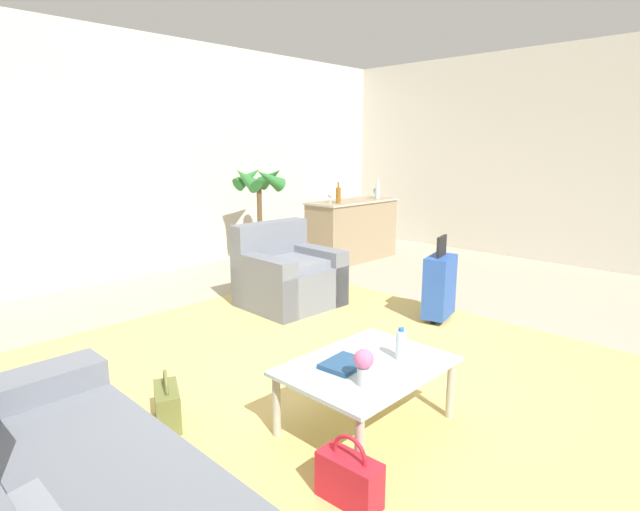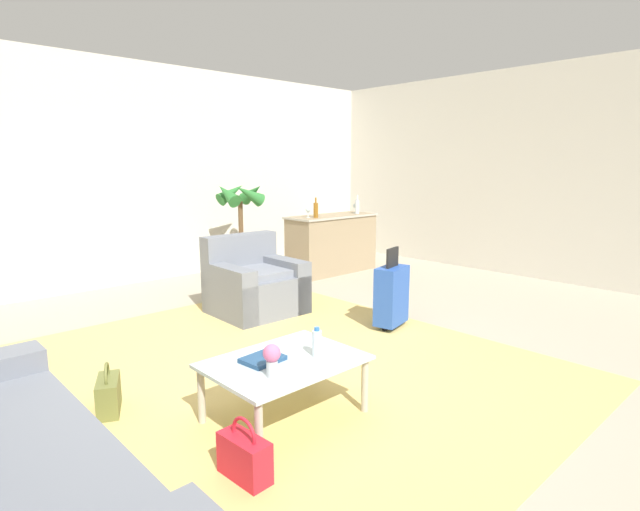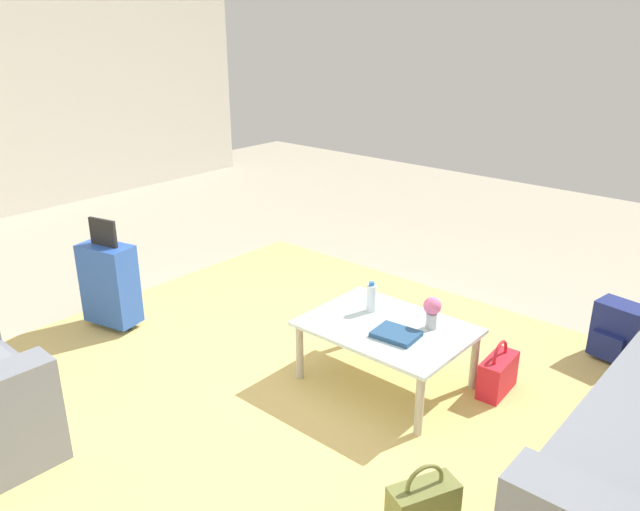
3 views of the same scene
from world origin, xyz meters
name	(u,v)px [view 2 (image 2 of 3)]	position (x,y,z in m)	size (l,w,h in m)	color
ground_plane	(284,377)	(0.00, 0.00, 0.00)	(12.00, 12.00, 0.00)	#A89E89
wall_back	(90,175)	(0.00, 4.06, 1.55)	(10.24, 0.12, 3.10)	beige
wall_right	(557,174)	(5.06, 0.00, 1.55)	(0.12, 8.00, 3.10)	beige
area_rug	(205,392)	(-0.60, 0.20, 0.00)	(5.20, 4.40, 0.01)	tan
armchair	(253,286)	(0.90, 1.67, 0.30)	(0.96, 0.89, 0.88)	slate
coffee_table	(285,367)	(-0.40, -0.50, 0.36)	(1.00, 0.73, 0.41)	silver
water_bottle	(317,343)	(-0.20, -0.60, 0.50)	(0.06, 0.06, 0.20)	silver
coffee_table_book	(263,359)	(-0.52, -0.42, 0.42)	(0.26, 0.20, 0.03)	navy
flower_vase	(272,357)	(-0.62, -0.65, 0.53)	(0.11, 0.11, 0.21)	#B2B7BC
bar_console	(332,243)	(3.10, 2.60, 0.47)	(1.51, 0.60, 0.91)	#937F60
wine_glass_leftmost	(308,210)	(2.58, 2.58, 1.02)	(0.08, 0.08, 0.15)	silver
wine_glass_left_of_centre	(355,206)	(3.62, 2.58, 1.02)	(0.08, 0.08, 0.15)	silver
wine_bottle_amber	(316,210)	(2.65, 2.49, 1.03)	(0.07, 0.07, 0.30)	brown
wine_bottle_clear	(357,206)	(3.56, 2.49, 1.03)	(0.07, 0.07, 0.30)	silver
suitcase_blue	(391,295)	(1.60, 0.20, 0.36)	(0.44, 0.31, 0.85)	#2851AD
handbag_olive	(109,394)	(-1.24, 0.39, 0.13)	(0.26, 0.35, 0.36)	olive
handbag_red	(244,456)	(-0.99, -0.87, 0.13)	(0.16, 0.33, 0.36)	red
potted_palm	(241,233)	(1.80, 3.20, 0.68)	(0.64, 0.64, 1.47)	#84664C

